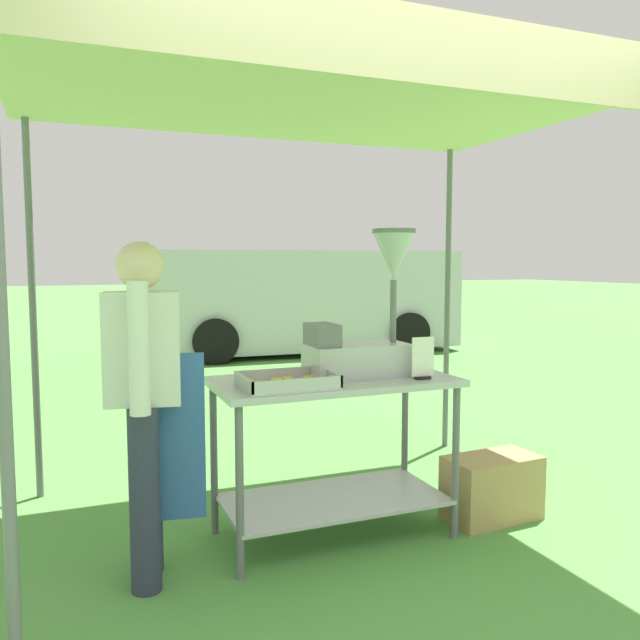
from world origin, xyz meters
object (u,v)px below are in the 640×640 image
object	(u,v)px
supply_crate	(492,488)
van_silver	(298,299)
menu_sign	(423,361)
donut_tray	(290,383)
stall_canopy	(327,103)
vendor	(145,394)
donut_fryer	(367,324)
donut_cart	(334,424)

from	to	relation	value
supply_crate	van_silver	bearing A→B (deg)	79.12
menu_sign	donut_tray	bearing A→B (deg)	175.21
stall_canopy	supply_crate	xyz separation A→B (m)	(0.96, -0.23, -2.18)
donut_tray	van_silver	bearing A→B (deg)	69.77
menu_sign	supply_crate	distance (m)	0.95
stall_canopy	donut_tray	distance (m)	1.51
van_silver	donut_tray	bearing A→B (deg)	-110.23
menu_sign	vendor	distance (m)	1.45
donut_fryer	menu_sign	bearing A→B (deg)	-41.63
donut_cart	menu_sign	xyz separation A→B (m)	(0.44, -0.20, 0.35)
vendor	donut_fryer	bearing A→B (deg)	6.49
donut_cart	vendor	size ratio (longest dim) A/B	0.81
donut_fryer	supply_crate	world-z (taller)	donut_fryer
vendor	donut_tray	bearing A→B (deg)	-0.77
stall_canopy	donut_cart	xyz separation A→B (m)	(-0.00, -0.10, -1.73)
menu_sign	supply_crate	xyz separation A→B (m)	(0.52, 0.07, -0.79)
stall_canopy	menu_sign	bearing A→B (deg)	-34.32
donut_cart	donut_tray	size ratio (longest dim) A/B	2.79
stall_canopy	menu_sign	distance (m)	1.48
donut_tray	supply_crate	xyz separation A→B (m)	(1.26, 0.01, -0.72)
vendor	van_silver	distance (m)	7.89
donut_tray	van_silver	distance (m)	7.62
donut_cart	van_silver	xyz separation A→B (m)	(2.33, 7.01, 0.25)
menu_sign	donut_cart	bearing A→B (deg)	155.37
menu_sign	vendor	xyz separation A→B (m)	(-1.45, 0.07, -0.08)
supply_crate	stall_canopy	bearing A→B (deg)	166.52
donut_tray	donut_fryer	bearing A→B (deg)	16.38
stall_canopy	donut_cart	distance (m)	1.74
vendor	van_silver	bearing A→B (deg)	64.90
donut_cart	menu_sign	world-z (taller)	menu_sign
donut_cart	supply_crate	world-z (taller)	donut_cart
stall_canopy	menu_sign	size ratio (longest dim) A/B	14.30
stall_canopy	donut_fryer	size ratio (longest dim) A/B	4.01
donut_fryer	stall_canopy	bearing A→B (deg)	156.21
stall_canopy	supply_crate	distance (m)	2.39
donut_cart	donut_fryer	world-z (taller)	donut_fryer
donut_fryer	vendor	size ratio (longest dim) A/B	0.50
donut_tray	menu_sign	bearing A→B (deg)	-4.79
donut_fryer	supply_crate	size ratio (longest dim) A/B	1.43
supply_crate	van_silver	world-z (taller)	van_silver
donut_cart	van_silver	size ratio (longest dim) A/B	0.25
donut_fryer	supply_crate	xyz separation A→B (m)	(0.76, -0.14, -0.99)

